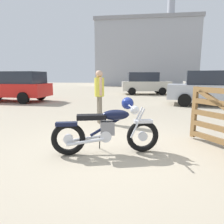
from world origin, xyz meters
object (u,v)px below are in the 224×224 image
Objects in this scene: red_hatchback_near at (219,87)px; vintage_motorcycle at (109,128)px; pale_sedan_back at (145,83)px; silver_sedan_mid at (10,85)px; blue_hatchback_right at (218,86)px; dark_sedan_left at (210,84)px; bystander at (99,91)px.

vintage_motorcycle is at bearing 67.60° from red_hatchback_near.
pale_sedan_back is at bearing -49.14° from red_hatchback_near.
red_hatchback_near reaches higher than vintage_motorcycle.
silver_sedan_mid is 9.90m from pale_sedan_back.
silver_sedan_mid is 1.17× the size of pale_sedan_back.
red_hatchback_near is 11.50m from silver_sedan_mid.
red_hatchback_near is 1.13× the size of blue_hatchback_right.
pale_sedan_back is at bearing 18.84° from dark_sedan_left.
dark_sedan_left is (2.17, 7.85, -0.10)m from red_hatchback_near.
vintage_motorcycle is 11.53m from blue_hatchback_right.
bystander is 0.41× the size of pale_sedan_back.
dark_sedan_left is at bearing 85.26° from blue_hatchback_right.
bystander is at bearing 145.72° from silver_sedan_mid.
red_hatchback_near is at bearing -101.53° from blue_hatchback_right.
pale_sedan_back is at bearing -141.13° from silver_sedan_mid.
red_hatchback_near is at bearing -164.83° from bystander.
silver_sedan_mid reaches higher than vintage_motorcycle.
bystander is at bearing -121.72° from blue_hatchback_right.
red_hatchback_near is 7.04m from pale_sedan_back.
red_hatchback_near is 8.14m from dark_sedan_left.
bystander reaches higher than vintage_motorcycle.
pale_sedan_back is (1.70, 10.58, -0.10)m from bystander.
pale_sedan_back reaches higher than dark_sedan_left.
blue_hatchback_right is (12.61, 2.89, -0.10)m from silver_sedan_mid.
blue_hatchback_right reaches higher than bystander.
silver_sedan_mid is at bearing -159.15° from blue_hatchback_right.
vintage_motorcycle is 16.19m from dark_sedan_left.
vintage_motorcycle is 2.56m from bystander.
silver_sedan_mid is at bearing 9.68° from red_hatchback_near.
vintage_motorcycle is at bearing 79.94° from bystander.
vintage_motorcycle is at bearing 136.91° from silver_sedan_mid.
blue_hatchback_right and dark_sedan_left have the same top height.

